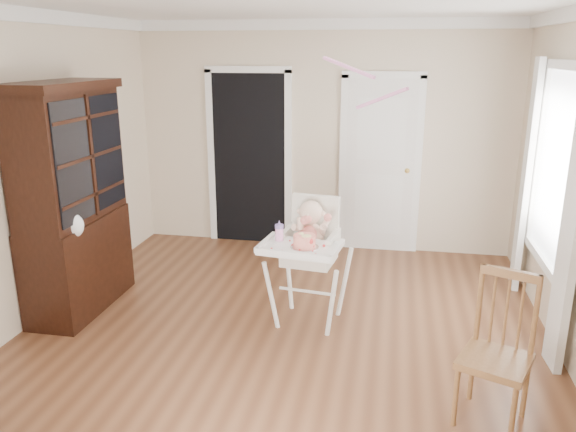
% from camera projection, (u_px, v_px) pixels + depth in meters
% --- Properties ---
extents(floor, '(5.00, 5.00, 0.00)m').
position_uv_depth(floor, '(281.00, 340.00, 4.74)').
color(floor, '#54301C').
rests_on(floor, ground).
extents(wall_back, '(4.50, 0.00, 4.50)m').
position_uv_depth(wall_back, '(322.00, 138.00, 6.71)').
color(wall_back, beige).
rests_on(wall_back, floor).
extents(wall_left, '(0.00, 5.00, 5.00)m').
position_uv_depth(wall_left, '(21.00, 173.00, 4.77)').
color(wall_left, beige).
rests_on(wall_left, floor).
extents(crown_molding, '(4.50, 5.00, 0.12)m').
position_uv_depth(crown_molding, '(279.00, 8.00, 3.99)').
color(crown_molding, white).
rests_on(crown_molding, ceiling).
extents(doorway, '(1.06, 0.05, 2.22)m').
position_uv_depth(doorway, '(249.00, 155.00, 6.93)').
color(doorway, black).
rests_on(doorway, wall_back).
extents(closet_door, '(0.96, 0.09, 2.13)m').
position_uv_depth(closet_door, '(380.00, 167.00, 6.66)').
color(closet_door, white).
rests_on(closet_door, wall_back).
extents(window_right, '(0.13, 1.84, 2.30)m').
position_uv_depth(window_right, '(551.00, 182.00, 4.74)').
color(window_right, white).
rests_on(window_right, wall_right).
extents(high_chair, '(0.75, 0.89, 1.16)m').
position_uv_depth(high_chair, '(309.00, 247.00, 4.88)').
color(high_chair, white).
rests_on(high_chair, floor).
extents(baby, '(0.32, 0.26, 0.49)m').
position_uv_depth(baby, '(310.00, 229.00, 4.86)').
color(baby, beige).
rests_on(baby, high_chair).
extents(cake, '(0.24, 0.24, 0.11)m').
position_uv_depth(cake, '(304.00, 241.00, 4.58)').
color(cake, silver).
rests_on(cake, high_chair).
extents(sippy_cup, '(0.07, 0.07, 0.18)m').
position_uv_depth(sippy_cup, '(279.00, 232.00, 4.74)').
color(sippy_cup, '#ED91C8').
rests_on(sippy_cup, high_chair).
extents(china_cabinet, '(0.55, 1.25, 2.10)m').
position_uv_depth(china_cabinet, '(73.00, 200.00, 5.08)').
color(china_cabinet, black).
rests_on(china_cabinet, floor).
extents(dining_chair, '(0.54, 0.54, 1.01)m').
position_uv_depth(dining_chair, '(496.00, 355.00, 3.61)').
color(dining_chair, brown).
rests_on(dining_chair, floor).
extents(streamer, '(0.41, 0.32, 0.15)m').
position_uv_depth(streamer, '(348.00, 67.00, 4.02)').
color(streamer, pink).
rests_on(streamer, ceiling).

